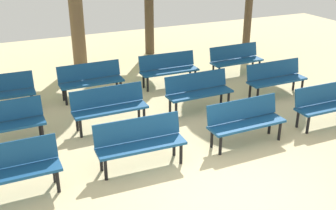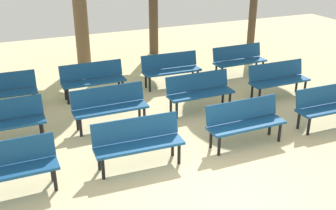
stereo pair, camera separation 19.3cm
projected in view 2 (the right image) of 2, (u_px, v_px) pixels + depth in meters
The scene contains 13 objects.
ground_plane at pixel (236, 200), 6.42m from camera, with size 24.00×24.00×0.00m, color beige.
bench_r0_c0 at pixel (5, 166), 6.41m from camera, with size 1.60×0.49×0.87m.
bench_r0_c1 at pixel (138, 140), 7.20m from camera, with size 1.62×0.54×0.87m.
bench_r0_c2 at pixel (245, 120), 7.96m from camera, with size 1.60×0.49×0.87m.
bench_r0_c3 at pixel (329, 104), 8.72m from camera, with size 1.60×0.50×0.87m.
bench_r1_c0 at pixel (2, 120), 7.96m from camera, with size 1.61×0.50×0.87m.
bench_r1_c1 at pixel (110, 105), 8.67m from camera, with size 1.60×0.49×0.87m.
bench_r1_c2 at pixel (200, 90), 9.48m from camera, with size 1.61×0.50×0.87m.
bench_r1_c3 at pixel (278, 78), 10.26m from camera, with size 1.60×0.48×0.87m.
bench_r2_c0 at pixel (1, 90), 9.46m from camera, with size 1.61×0.52×0.87m.
bench_r2_c1 at pixel (93, 78), 10.24m from camera, with size 1.60×0.49×0.87m.
bench_r2_c2 at pixel (171, 68), 11.01m from camera, with size 1.61×0.52×0.87m.
bench_r2_c3 at pixel (239, 59), 11.78m from camera, with size 1.61×0.51×0.87m.
Camera 2 is at (-3.07, -4.45, 3.93)m, focal length 43.30 mm.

